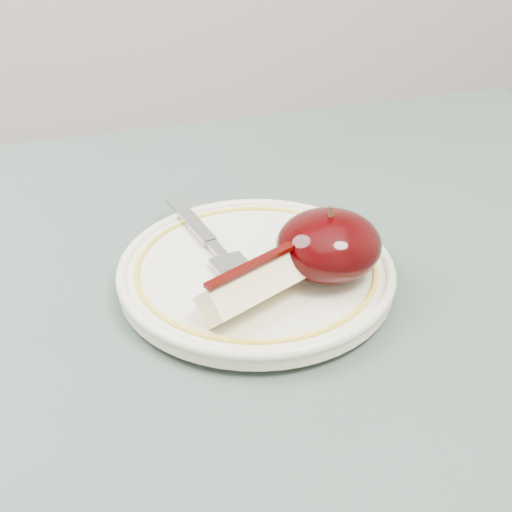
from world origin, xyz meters
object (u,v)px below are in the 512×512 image
object	(u,v)px
plate	(256,271)
apple_half	(329,245)
fork	(211,243)
table	(297,464)

from	to	relation	value
plate	apple_half	bearing A→B (deg)	-25.18
apple_half	fork	xyz separation A→B (m)	(-0.08, 0.06, -0.02)
table	apple_half	world-z (taller)	apple_half
apple_half	plate	bearing A→B (deg)	154.82
apple_half	fork	size ratio (longest dim) A/B	0.50
table	fork	bearing A→B (deg)	99.80
table	plate	bearing A→B (deg)	89.14
fork	plate	bearing A→B (deg)	-154.29
table	plate	world-z (taller)	plate
plate	apple_half	world-z (taller)	apple_half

